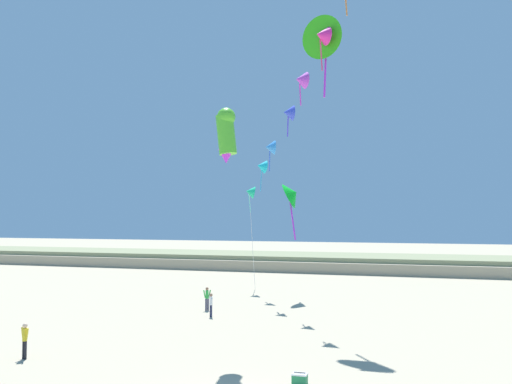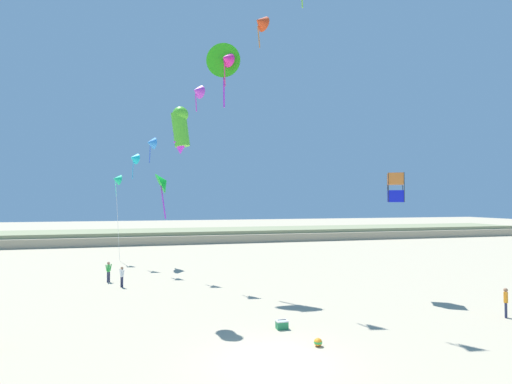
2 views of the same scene
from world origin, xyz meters
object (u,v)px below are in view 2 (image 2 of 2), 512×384
Objects in this scene: beach_ball at (318,342)px; large_kite_mid_trail at (180,128)px; large_kite_low_lead at (224,62)px; beach_cooler at (282,325)px; large_kite_high_solo at (396,188)px; person_mid_center at (122,275)px; person_far_left at (506,301)px; large_kite_outer_drift at (163,182)px; person_near_left at (109,270)px.

large_kite_mid_trail is at bearing 126.80° from beach_ball.
large_kite_low_lead reaches higher than beach_cooler.
large_kite_high_solo is 5.48× the size of beach_ball.
person_mid_center reaches higher than beach_cooler.
large_kite_low_lead reaches higher than person_far_left.
beach_cooler is at bearing -76.56° from large_kite_outer_drift.
large_kite_outer_drift is at bearing 91.68° from large_kite_mid_trail.
person_far_left is 2.78× the size of beach_cooler.
person_far_left reaches higher than beach_ball.
person_near_left is 19.77m from beach_ball.
large_kite_low_lead is 1.05× the size of large_kite_outer_drift.
beach_ball is (5.44, -7.27, -10.38)m from large_kite_mid_trail.
large_kite_low_lead is at bearing 61.77° from large_kite_mid_trail.
large_kite_outer_drift is (-14.93, 16.71, 0.95)m from large_kite_high_solo.
beach_ball is (0.77, -2.66, -0.03)m from beach_cooler.
large_kite_low_lead is (7.49, -0.34, 16.35)m from person_mid_center.
person_mid_center is 14.67m from beach_cooler.
large_kite_low_lead is 10.44m from large_kite_mid_trail.
large_kite_mid_trail reaches higher than beach_ball.
large_kite_outer_drift reaches higher than person_near_left.
person_mid_center is 0.30× the size of large_kite_low_lead.
person_near_left is 2.46m from person_mid_center.
person_near_left is at bearing 117.67° from person_mid_center.
large_kite_high_solo is (-2.55, 6.19, 6.31)m from person_far_left.
person_far_left is at bearing -67.61° from large_kite_high_solo.
person_near_left is at bearing 154.20° from large_kite_high_solo.
person_far_left is 29.72m from large_kite_outer_drift.
large_kite_high_solo reaches higher than person_far_left.
large_kite_high_solo reaches higher than beach_ball.
large_kite_mid_trail reaches higher than person_near_left.
large_kite_low_lead reaches higher than person_near_left.
person_near_left is 0.99× the size of person_far_left.
person_far_left is (20.67, -13.33, 0.06)m from person_mid_center.
beach_cooler is (0.86, -11.70, -17.00)m from large_kite_low_lead.
large_kite_outer_drift is (-4.31, 9.92, -9.03)m from large_kite_low_lead.
person_mid_center is at bearing -62.33° from person_near_left.
large_kite_low_lead is at bearing 135.42° from person_far_left.
large_kite_outer_drift is at bearing 103.74° from beach_ball.
large_kite_mid_trail is 4.82× the size of beach_cooler.
beach_ball is (-9.00, -7.57, -7.05)m from large_kite_high_solo.
person_near_left is 1.06× the size of person_mid_center.
large_kite_low_lead is at bearing -2.59° from person_mid_center.
beach_cooler is at bearing 174.05° from person_far_left.
person_far_left is 24.65m from large_kite_low_lead.
large_kite_high_solo reaches higher than beach_cooler.
large_kite_low_lead reaches higher than beach_ball.
person_far_left is at bearing -35.41° from person_near_left.
person_far_left is at bearing -5.95° from beach_cooler.
beach_ball is at bearing -83.53° from large_kite_low_lead.
person_near_left is 0.33× the size of large_kite_outer_drift.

